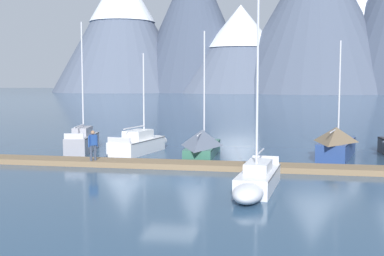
{
  "coord_description": "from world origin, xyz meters",
  "views": [
    {
      "loc": [
        5.03,
        -22.69,
        4.69
      ],
      "look_at": [
        0.0,
        6.0,
        2.0
      ],
      "focal_mm": 46.84,
      "sensor_mm": 36.0,
      "label": 1
    }
  ],
  "objects_px": {
    "sailboat_mid_dock_starboard": "(203,143)",
    "person_on_dock": "(93,144)",
    "sailboat_mid_dock_port": "(142,143)",
    "sailboat_far_berth": "(256,180)",
    "sailboat_outer_slip": "(337,143)",
    "sailboat_second_berth": "(84,140)"
  },
  "relations": [
    {
      "from": "sailboat_mid_dock_starboard",
      "to": "person_on_dock",
      "type": "relative_size",
      "value": 4.7
    },
    {
      "from": "sailboat_mid_dock_port",
      "to": "sailboat_mid_dock_starboard",
      "type": "distance_m",
      "value": 4.35
    },
    {
      "from": "sailboat_mid_dock_starboard",
      "to": "sailboat_far_berth",
      "type": "relative_size",
      "value": 0.93
    },
    {
      "from": "sailboat_mid_dock_starboard",
      "to": "sailboat_far_berth",
      "type": "bearing_deg",
      "value": -69.44
    },
    {
      "from": "sailboat_mid_dock_starboard",
      "to": "person_on_dock",
      "type": "distance_m",
      "value": 7.52
    },
    {
      "from": "sailboat_mid_dock_port",
      "to": "sailboat_far_berth",
      "type": "relative_size",
      "value": 0.77
    },
    {
      "from": "sailboat_far_berth",
      "to": "sailboat_outer_slip",
      "type": "relative_size",
      "value": 1.18
    },
    {
      "from": "sailboat_second_berth",
      "to": "sailboat_mid_dock_starboard",
      "type": "relative_size",
      "value": 1.1
    },
    {
      "from": "sailboat_far_berth",
      "to": "person_on_dock",
      "type": "relative_size",
      "value": 5.05
    },
    {
      "from": "sailboat_mid_dock_port",
      "to": "sailboat_far_berth",
      "type": "distance_m",
      "value": 13.73
    },
    {
      "from": "sailboat_mid_dock_port",
      "to": "person_on_dock",
      "type": "height_order",
      "value": "sailboat_mid_dock_port"
    },
    {
      "from": "sailboat_second_berth",
      "to": "sailboat_far_berth",
      "type": "distance_m",
      "value": 16.51
    },
    {
      "from": "sailboat_mid_dock_port",
      "to": "sailboat_mid_dock_starboard",
      "type": "relative_size",
      "value": 0.83
    },
    {
      "from": "sailboat_second_berth",
      "to": "sailboat_outer_slip",
      "type": "xyz_separation_m",
      "value": [
        16.78,
        -0.05,
        0.21
      ]
    },
    {
      "from": "sailboat_mid_dock_starboard",
      "to": "sailboat_outer_slip",
      "type": "height_order",
      "value": "sailboat_mid_dock_starboard"
    },
    {
      "from": "sailboat_mid_dock_port",
      "to": "person_on_dock",
      "type": "relative_size",
      "value": 3.9
    },
    {
      "from": "person_on_dock",
      "to": "sailboat_second_berth",
      "type": "bearing_deg",
      "value": 116.53
    },
    {
      "from": "sailboat_mid_dock_port",
      "to": "sailboat_outer_slip",
      "type": "height_order",
      "value": "sailboat_outer_slip"
    },
    {
      "from": "sailboat_far_berth",
      "to": "person_on_dock",
      "type": "xyz_separation_m",
      "value": [
        -9.31,
        5.16,
        0.74
      ]
    },
    {
      "from": "sailboat_outer_slip",
      "to": "person_on_dock",
      "type": "xyz_separation_m",
      "value": [
        -13.83,
        -5.86,
        0.36
      ]
    },
    {
      "from": "sailboat_far_berth",
      "to": "person_on_dock",
      "type": "height_order",
      "value": "sailboat_far_berth"
    },
    {
      "from": "sailboat_far_berth",
      "to": "sailboat_outer_slip",
      "type": "xyz_separation_m",
      "value": [
        4.53,
        11.02,
        0.38
      ]
    }
  ]
}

